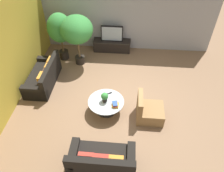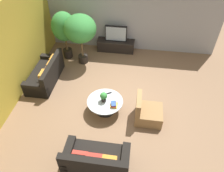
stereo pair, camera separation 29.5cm
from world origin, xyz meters
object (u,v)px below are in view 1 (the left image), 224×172
(media_console, at_px, (112,45))
(potted_plant_tabletop, at_px, (105,97))
(television, at_px, (112,34))
(coffee_table, at_px, (106,104))
(couch_near_entry, at_px, (102,161))
(potted_palm_corner, at_px, (77,30))
(potted_palm_tall, at_px, (60,29))
(armchair_wicker, at_px, (148,111))
(couch_by_wall, at_px, (44,77))

(media_console, xyz_separation_m, potted_plant_tabletop, (0.08, -3.48, 0.37))
(media_console, height_order, television, television)
(coffee_table, height_order, couch_near_entry, couch_near_entry)
(television, bearing_deg, potted_plant_tabletop, -88.65)
(potted_plant_tabletop, bearing_deg, media_console, 91.35)
(television, height_order, couch_near_entry, television)
(television, bearing_deg, media_console, 90.00)
(potted_palm_corner, distance_m, potted_plant_tabletop, 2.89)
(potted_palm_tall, height_order, potted_palm_corner, potted_palm_corner)
(television, xyz_separation_m, potted_palm_tall, (-1.90, -0.76, 0.51))
(armchair_wicker, bearing_deg, potted_plant_tabletop, 83.60)
(couch_by_wall, xyz_separation_m, potted_palm_corner, (1.03, 1.33, 1.14))
(television, relative_size, potted_plant_tabletop, 2.76)
(couch_near_entry, height_order, potted_palm_tall, potted_palm_tall)
(potted_palm_tall, bearing_deg, television, 21.74)
(couch_by_wall, distance_m, potted_palm_corner, 2.03)
(couch_near_entry, relative_size, potted_plant_tabletop, 4.97)
(potted_palm_tall, bearing_deg, armchair_wicker, -40.88)
(couch_near_entry, bearing_deg, media_console, -87.71)
(potted_plant_tabletop, bearing_deg, couch_by_wall, 153.86)
(couch_near_entry, bearing_deg, potted_palm_corner, -72.12)
(couch_by_wall, relative_size, armchair_wicker, 2.14)
(potted_palm_corner, xyz_separation_m, potted_plant_tabletop, (1.27, -2.46, -0.82))
(armchair_wicker, distance_m, potted_palm_corner, 3.86)
(couch_by_wall, height_order, potted_palm_tall, potted_palm_tall)
(potted_palm_corner, bearing_deg, potted_palm_tall, 159.69)
(couch_near_entry, distance_m, potted_palm_tall, 5.18)
(media_console, distance_m, coffee_table, 3.48)
(couch_by_wall, bearing_deg, armchair_wicker, 70.60)
(potted_palm_tall, bearing_deg, couch_near_entry, -65.38)
(television, height_order, potted_palm_corner, potted_palm_corner)
(potted_palm_corner, height_order, potted_plant_tabletop, potted_palm_corner)
(couch_by_wall, bearing_deg, coffee_table, 64.22)
(couch_near_entry, relative_size, potted_palm_tall, 0.84)
(couch_by_wall, height_order, potted_plant_tabletop, couch_by_wall)
(potted_palm_corner, bearing_deg, armchair_wicker, -45.02)
(couch_near_entry, height_order, potted_plant_tabletop, couch_near_entry)
(couch_by_wall, relative_size, potted_plant_tabletop, 5.66)
(coffee_table, height_order, potted_plant_tabletop, potted_plant_tabletop)
(media_console, height_order, potted_palm_corner, potted_palm_corner)
(potted_palm_corner, bearing_deg, television, 40.64)
(potted_palm_tall, bearing_deg, potted_plant_tabletop, -53.90)
(coffee_table, xyz_separation_m, couch_near_entry, (0.10, -1.90, -0.01))
(media_console, xyz_separation_m, couch_near_entry, (0.21, -5.38, 0.04))
(armchair_wicker, relative_size, potted_palm_corner, 0.43)
(coffee_table, height_order, armchair_wicker, armchair_wicker)
(couch_near_entry, height_order, armchair_wicker, armchair_wicker)
(television, bearing_deg, couch_by_wall, -133.41)
(media_console, height_order, armchair_wicker, armchair_wicker)
(potted_plant_tabletop, bearing_deg, couch_near_entry, -86.00)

